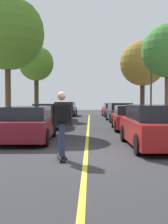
# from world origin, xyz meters

# --- Properties ---
(ground) EXTENTS (80.00, 80.00, 0.00)m
(ground) POSITION_xyz_m (0.00, 0.00, 0.00)
(ground) COLOR #2D2D30
(center_line) EXTENTS (0.12, 39.20, 0.01)m
(center_line) POSITION_xyz_m (0.00, 4.00, 0.00)
(center_line) COLOR gold
(center_line) RESTS_ON ground
(parked_car_left_nearest) EXTENTS (2.04, 4.28, 1.37)m
(parked_car_left_nearest) POSITION_xyz_m (-2.34, 3.09, 0.68)
(parked_car_left_nearest) COLOR maroon
(parked_car_left_nearest) RESTS_ON ground
(parked_car_left_near) EXTENTS (1.98, 4.13, 1.40)m
(parked_car_left_near) POSITION_xyz_m (-2.34, 9.14, 0.69)
(parked_car_left_near) COLOR #1E5B33
(parked_car_left_near) RESTS_ON ground
(parked_car_left_far) EXTENTS (1.99, 4.60, 1.30)m
(parked_car_left_far) POSITION_xyz_m (-2.34, 15.37, 0.65)
(parked_car_left_far) COLOR maroon
(parked_car_left_far) RESTS_ON ground
(parked_car_left_farthest) EXTENTS (2.07, 4.39, 1.42)m
(parked_car_left_farthest) POSITION_xyz_m (-2.34, 21.73, 0.70)
(parked_car_left_farthest) COLOR navy
(parked_car_left_farthest) RESTS_ON ground
(parked_car_right_nearest) EXTENTS (2.04, 4.43, 1.46)m
(parked_car_right_nearest) POSITION_xyz_m (2.34, 1.66, 0.71)
(parked_car_right_nearest) COLOR maroon
(parked_car_right_nearest) RESTS_ON ground
(parked_car_right_near) EXTENTS (2.02, 4.07, 1.32)m
(parked_car_right_near) POSITION_xyz_m (2.34, 7.79, 0.65)
(parked_car_right_near) COLOR maroon
(parked_car_right_near) RESTS_ON ground
(parked_car_right_far) EXTENTS (1.97, 4.45, 1.39)m
(parked_car_right_far) POSITION_xyz_m (2.34, 14.16, 0.69)
(parked_car_right_far) COLOR #38383D
(parked_car_right_far) RESTS_ON ground
(parked_car_right_farthest) EXTENTS (2.13, 4.56, 1.30)m
(parked_car_right_farthest) POSITION_xyz_m (2.34, 20.83, 0.65)
(parked_car_right_farthest) COLOR maroon
(parked_car_right_farthest) RESTS_ON ground
(street_tree_left_nearest) EXTENTS (3.92, 3.92, 7.00)m
(street_tree_left_nearest) POSITION_xyz_m (-4.29, 7.41, 5.16)
(street_tree_left_nearest) COLOR #4C3823
(street_tree_left_nearest) RESTS_ON sidewalk_left
(street_tree_left_near) EXTENTS (2.83, 2.83, 5.87)m
(street_tree_left_near) POSITION_xyz_m (-4.29, 15.87, 4.54)
(street_tree_left_near) COLOR #3D2D1E
(street_tree_left_near) RESTS_ON sidewalk_left
(street_tree_right_nearest) EXTENTS (2.89, 2.89, 5.56)m
(street_tree_right_nearest) POSITION_xyz_m (4.29, 7.69, 4.22)
(street_tree_right_nearest) COLOR brown
(street_tree_right_nearest) RESTS_ON sidewalk_right
(street_tree_right_near) EXTENTS (3.64, 3.64, 6.25)m
(street_tree_right_near) POSITION_xyz_m (4.29, 15.67, 4.54)
(street_tree_right_near) COLOR #3D2D1E
(street_tree_right_near) RESTS_ON sidewalk_right
(streetlamp) EXTENTS (0.36, 0.24, 5.37)m
(streetlamp) POSITION_xyz_m (4.09, 11.20, 3.22)
(streetlamp) COLOR #38383D
(streetlamp) RESTS_ON sidewalk_right
(skateboard) EXTENTS (0.38, 0.87, 0.10)m
(skateboard) POSITION_xyz_m (-0.64, -0.57, 0.09)
(skateboard) COLOR black
(skateboard) RESTS_ON ground
(skateboarder) EXTENTS (0.59, 0.71, 1.74)m
(skateboarder) POSITION_xyz_m (-0.64, -0.61, 1.09)
(skateboarder) COLOR black
(skateboarder) RESTS_ON skateboard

